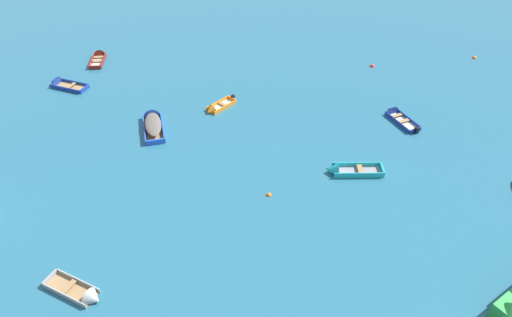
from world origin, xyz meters
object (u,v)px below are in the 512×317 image
rowboat_orange_near_right (216,108)px  rowboat_deep_blue_cluster_inner (60,84)px  rowboat_maroon_far_right (99,57)px  rowboat_blue_midfield_left (153,121)px  mooring_buoy_trailing (474,58)px  rowboat_grey_cluster_outer (85,295)px  mooring_buoy_central (269,195)px  mooring_buoy_far_field (372,66)px  rowboat_deep_blue_center (396,115)px  rowboat_turquoise_far_left (344,170)px

rowboat_orange_near_right → rowboat_deep_blue_cluster_inner: rowboat_deep_blue_cluster_inner is taller
rowboat_maroon_far_right → rowboat_orange_near_right: bearing=-33.8°
rowboat_blue_midfield_left → mooring_buoy_trailing: bearing=25.6°
rowboat_maroon_far_right → rowboat_blue_midfield_left: bearing=-53.7°
rowboat_grey_cluster_outer → rowboat_blue_midfield_left: size_ratio=0.78×
rowboat_maroon_far_right → rowboat_grey_cluster_outer: (7.97, -25.20, -0.02)m
mooring_buoy_central → rowboat_grey_cluster_outer: bearing=-137.5°
mooring_buoy_far_field → rowboat_orange_near_right: bearing=-147.8°
rowboat_maroon_far_right → rowboat_blue_midfield_left: (7.63, -10.38, 0.16)m
rowboat_grey_cluster_outer → rowboat_deep_blue_cluster_inner: size_ratio=0.93×
rowboat_deep_blue_cluster_inner → mooring_buoy_far_field: (26.54, 5.36, -0.15)m
rowboat_maroon_far_right → mooring_buoy_far_field: bearing=0.4°
rowboat_grey_cluster_outer → mooring_buoy_trailing: 38.44m
rowboat_blue_midfield_left → mooring_buoy_central: (8.92, -6.95, -0.32)m
rowboat_deep_blue_center → mooring_buoy_trailing: size_ratio=8.14×
rowboat_grey_cluster_outer → mooring_buoy_far_field: rowboat_grey_cluster_outer is taller
rowboat_grey_cluster_outer → mooring_buoy_trailing: bearing=46.2°
rowboat_grey_cluster_outer → rowboat_turquoise_far_left: 16.83m
rowboat_grey_cluster_outer → rowboat_deep_blue_cluster_inner: 22.17m
rowboat_orange_near_right → rowboat_deep_blue_cluster_inner: bearing=168.1°
rowboat_deep_blue_center → mooring_buoy_trailing: 13.76m
rowboat_orange_near_right → mooring_buoy_central: (4.59, -9.32, -0.14)m
rowboat_maroon_far_right → rowboat_turquoise_far_left: size_ratio=0.88×
rowboat_maroon_far_right → mooring_buoy_far_field: (24.97, 0.19, -0.16)m
rowboat_deep_blue_center → rowboat_blue_midfield_left: size_ratio=0.78×
rowboat_deep_blue_center → mooring_buoy_trailing: rowboat_deep_blue_center is taller
rowboat_orange_near_right → rowboat_grey_cluster_outer: bearing=-103.1°
rowboat_orange_near_right → mooring_buoy_far_field: bearing=32.2°
mooring_buoy_central → rowboat_maroon_far_right: bearing=133.7°
rowboat_deep_blue_center → mooring_buoy_far_field: rowboat_deep_blue_center is taller
rowboat_deep_blue_center → rowboat_turquoise_far_left: bearing=-122.7°
rowboat_deep_blue_center → mooring_buoy_trailing: bearing=49.6°
mooring_buoy_trailing → mooring_buoy_central: bearing=-132.3°
mooring_buoy_central → rowboat_deep_blue_center: bearing=45.8°
rowboat_deep_blue_cluster_inner → mooring_buoy_central: (18.11, -12.15, -0.15)m
mooring_buoy_trailing → mooring_buoy_far_field: bearing=-166.3°
rowboat_blue_midfield_left → rowboat_deep_blue_center: bearing=7.6°
mooring_buoy_trailing → mooring_buoy_far_field: (-9.62, -2.34, 0.00)m
rowboat_deep_blue_center → rowboat_deep_blue_cluster_inner: bearing=174.2°
rowboat_blue_midfield_left → mooring_buoy_trailing: size_ratio=10.49×
rowboat_orange_near_right → mooring_buoy_central: rowboat_orange_near_right is taller
rowboat_maroon_far_right → mooring_buoy_central: rowboat_maroon_far_right is taller
rowboat_deep_blue_center → rowboat_turquoise_far_left: rowboat_turquoise_far_left is taller
rowboat_turquoise_far_left → mooring_buoy_far_field: (3.73, 15.04, -0.18)m
rowboat_orange_near_right → mooring_buoy_central: bearing=-63.8°
rowboat_blue_midfield_left → rowboat_deep_blue_cluster_inner: 10.56m
mooring_buoy_far_field → rowboat_deep_blue_center: bearing=-85.0°
rowboat_grey_cluster_outer → mooring_buoy_trailing: (26.63, 27.72, -0.14)m
rowboat_grey_cluster_outer → mooring_buoy_far_field: (17.01, 25.38, -0.14)m
rowboat_deep_blue_center → rowboat_maroon_far_right: 26.88m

